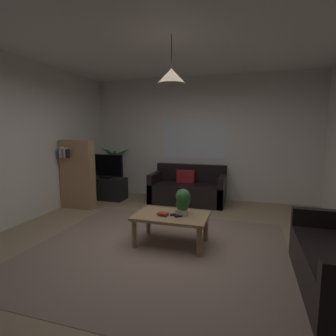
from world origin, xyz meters
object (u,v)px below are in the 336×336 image
remote_on_table_1 (176,215)px  bookshelf_corner (77,174)px  potted_palm_corner (115,170)px  potted_plant_on_table (183,201)px  tv (105,166)px  book_on_table_0 (164,215)px  book_on_table_1 (163,213)px  coffee_table (171,219)px  couch_under_window (188,190)px  tv_stand (106,188)px  remote_on_table_0 (180,216)px  pendant_lamp (171,76)px

remote_on_table_1 → bookshelf_corner: bookshelf_corner is taller
potted_palm_corner → remote_on_table_1: bearing=-47.8°
potted_plant_on_table → tv: (-2.31, 1.91, 0.16)m
book_on_table_0 → potted_plant_on_table: (0.25, 0.10, 0.18)m
book_on_table_0 → remote_on_table_1: same height
potted_palm_corner → book_on_table_1: bearing=-50.7°
remote_on_table_1 → tv: size_ratio=0.18×
book_on_table_0 → tv: 2.90m
coffee_table → tv: bearing=137.9°
remote_on_table_1 → tv: 2.98m
book_on_table_0 → tv: size_ratio=0.13×
couch_under_window → potted_plant_on_table: size_ratio=4.34×
tv → book_on_table_0: bearing=-44.1°
couch_under_window → bookshelf_corner: size_ratio=1.16×
tv_stand → bookshelf_corner: bookshelf_corner is taller
book_on_table_0 → tv_stand: bearing=135.6°
coffee_table → potted_palm_corner: (-2.22, 2.52, 0.23)m
potted_plant_on_table → potted_palm_corner: potted_palm_corner is taller
couch_under_window → coffee_table: couch_under_window is taller
coffee_table → tv: tv is taller
couch_under_window → remote_on_table_0: (0.41, -2.29, 0.16)m
couch_under_window → potted_plant_on_table: bearing=-79.0°
book_on_table_0 → book_on_table_1: book_on_table_1 is taller
tv → bookshelf_corner: size_ratio=0.63×
book_on_table_1 → bookshelf_corner: bearing=151.3°
potted_plant_on_table → tv_stand: 3.03m
couch_under_window → bookshelf_corner: bearing=-152.2°
tv → potted_palm_corner: size_ratio=0.72×
book_on_table_0 → remote_on_table_1: 0.17m
coffee_table → potted_plant_on_table: potted_plant_on_table is taller
potted_plant_on_table → tv_stand: potted_plant_on_table is taller
tv_stand → tv: 0.53m
book_on_table_0 → remote_on_table_0: bearing=3.6°
remote_on_table_1 → potted_plant_on_table: size_ratio=0.43×
book_on_table_1 → tv: bearing=135.5°
tv_stand → bookshelf_corner: size_ratio=0.64×
couch_under_window → potted_palm_corner: potted_palm_corner is taller
coffee_table → pendant_lamp: 1.93m
tv → pendant_lamp: pendant_lamp is taller
couch_under_window → coffee_table: (0.27, -2.25, 0.08)m
book_on_table_1 → tv_stand: tv_stand is taller
book_on_table_0 → tv: tv is taller
book_on_table_1 → tv_stand: size_ratio=0.15×
tv_stand → pendant_lamp: size_ratio=1.47×
book_on_table_0 → bookshelf_corner: 2.57m
remote_on_table_0 → bookshelf_corner: 2.77m
book_on_table_0 → remote_on_table_1: bearing=16.0°
coffee_table → bookshelf_corner: (-2.34, 1.16, 0.35)m
potted_palm_corner → potted_plant_on_table: bearing=-46.2°
potted_palm_corner → tv: bearing=-83.5°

